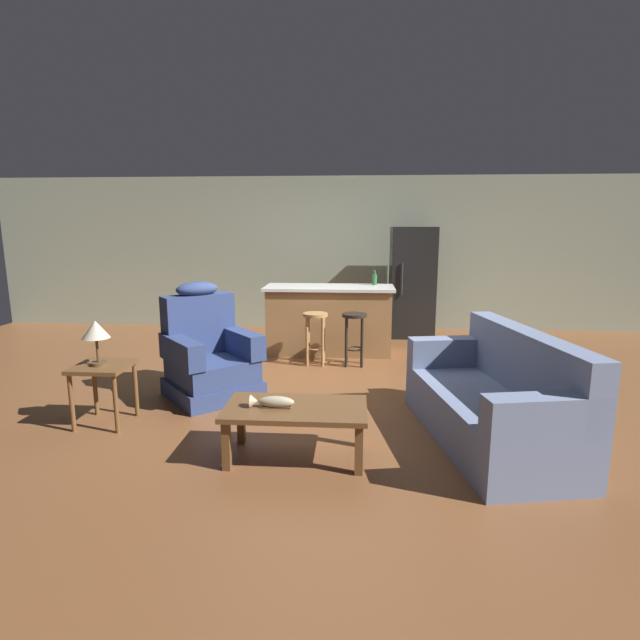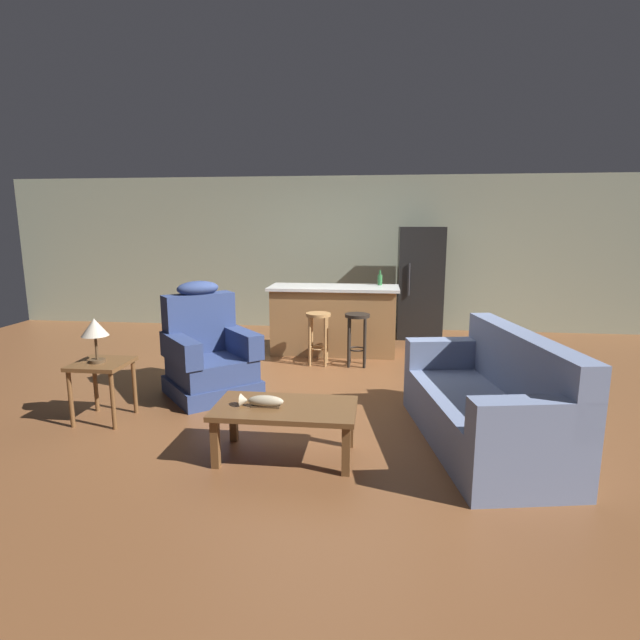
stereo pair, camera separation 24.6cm
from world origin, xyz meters
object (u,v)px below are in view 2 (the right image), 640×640
fish_figurine (261,401)px  end_table (102,372)px  bar_stool_left (318,329)px  refrigerator (420,283)px  recliner_near_lamp (208,355)px  kitchen_island (334,320)px  couch (489,405)px  table_lamp (95,329)px  bar_stool_right (357,330)px  coffee_table (285,413)px  bottle_tall_green (380,279)px

fish_figurine → end_table: bearing=160.5°
bar_stool_left → refrigerator: refrigerator is taller
recliner_near_lamp → kitchen_island: (1.18, 1.87, 0.06)m
fish_figurine → couch: (1.81, 0.46, -0.12)m
fish_figurine → refrigerator: refrigerator is taller
fish_figurine → couch: bearing=14.2°
couch → refrigerator: refrigerator is taller
kitchen_island → table_lamp: bearing=-125.0°
refrigerator → table_lamp: bearing=-129.0°
fish_figurine → bar_stool_left: size_ratio=0.50×
fish_figurine → kitchen_island: 3.31m
bar_stool_left → refrigerator: size_ratio=0.39×
table_lamp → bar_stool_right: table_lamp is taller
recliner_near_lamp → bar_stool_left: bearing=99.3°
table_lamp → refrigerator: 5.08m
kitchen_island → end_table: bearing=-124.9°
recliner_near_lamp → kitchen_island: 2.22m
coffee_table → kitchen_island: (0.08, 3.27, 0.11)m
bar_stool_left → bottle_tall_green: bottle_tall_green is taller
end_table → bottle_tall_green: bearing=49.2°
kitchen_island → bottle_tall_green: bottle_tall_green is taller
coffee_table → fish_figurine: (-0.18, -0.03, 0.10)m
recliner_near_lamp → bottle_tall_green: 2.84m
couch → bottle_tall_green: bearing=-84.0°
bar_stool_left → bottle_tall_green: 1.28m
end_table → bar_stool_right: (2.26, 2.09, 0.01)m
bar_stool_left → refrigerator: 2.35m
recliner_near_lamp → table_lamp: 1.23m
coffee_table → end_table: bearing=163.3°
bar_stool_right → refrigerator: size_ratio=0.39×
coffee_table → bottle_tall_green: size_ratio=5.20×
bar_stool_left → bottle_tall_green: size_ratio=3.22×
couch → end_table: (-3.45, 0.12, 0.12)m
bottle_tall_green → end_table: bearing=-130.8°
refrigerator → bar_stool_right: bearing=-116.6°
end_table → kitchen_island: kitchen_island is taller
kitchen_island → refrigerator: bearing=43.3°
table_lamp → kitchen_island: bearing=55.0°
table_lamp → bar_stool_left: size_ratio=0.60×
refrigerator → bottle_tall_green: 1.18m
kitchen_island → bar_stool_left: bearing=-102.8°
fish_figurine → kitchen_island: bearing=85.5°
coffee_table → bottle_tall_green: bottle_tall_green is taller
bar_stool_right → bottle_tall_green: size_ratio=3.22×
bar_stool_right → fish_figurine: bearing=-103.0°
bar_stool_right → couch: bearing=-61.8°
fish_figurine → bar_stool_right: size_ratio=0.50×
kitchen_island → refrigerator: size_ratio=1.02×
end_table → bar_stool_left: 2.73m
refrigerator → bottle_tall_green: (-0.64, -0.99, 0.15)m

